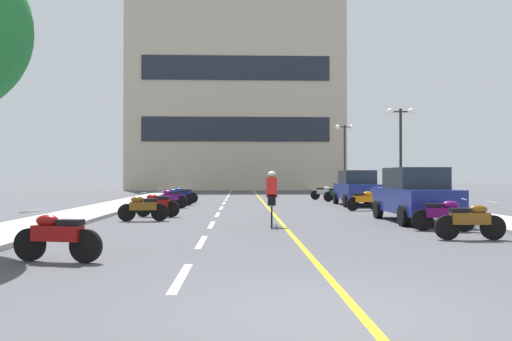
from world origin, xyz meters
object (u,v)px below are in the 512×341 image
Objects in this scene: motorcycle_3 at (143,207)px; motorcycle_10 at (324,192)px; motorcycle_8 at (183,195)px; motorcycle_1 at (471,220)px; street_lamp_mid at (401,133)px; motorcycle_2 at (443,214)px; cyclist_rider at (272,197)px; parked_car_near at (415,195)px; motorcycle_6 at (171,198)px; motorcycle_0 at (57,236)px; motorcycle_4 at (157,204)px; motorcycle_5 at (364,200)px; parked_car_mid at (357,188)px; motorcycle_9 at (337,194)px; street_lamp_far at (345,144)px; motorcycle_7 at (177,196)px.

motorcycle_10 is at bearing 58.96° from motorcycle_3.
motorcycle_3 is 10.97m from motorcycle_8.
motorcycle_1 and motorcycle_8 have the same top height.
motorcycle_2 is at bearing -102.99° from street_lamp_mid.
street_lamp_mid reaches higher than cyclist_rider.
street_lamp_mid is 1.18× the size of parked_car_near.
motorcycle_6 is at bearing 126.54° from motorcycle_1.
motorcycle_0 is 0.99× the size of motorcycle_4.
motorcycle_0 is 9.26m from motorcycle_1.
cyclist_rider reaches higher than motorcycle_4.
motorcycle_0 and motorcycle_10 have the same top height.
motorcycle_5 is at bearing -126.97° from street_lamp_mid.
parked_car_mid is at bearing 81.20° from motorcycle_5.
cyclist_rider is (4.28, -8.61, 0.41)m from motorcycle_6.
motorcycle_5 and motorcycle_9 have the same top height.
motorcycle_1 is at bearing -93.71° from parked_car_near.
street_lamp_far is 8.47m from motorcycle_10.
motorcycle_10 is 16.77m from cyclist_rider.
street_lamp_mid is 2.92× the size of motorcycle_3.
motorcycle_3 is 1.74m from motorcycle_4.
motorcycle_9 is at bearing 125.20° from street_lamp_mid.
street_lamp_mid reaches higher than motorcycle_3.
parked_car_mid is 11.54m from cyclist_rider.
parked_car_mid is at bearing 87.83° from motorcycle_1.
parked_car_near is at bearing -14.08° from motorcycle_4.
motorcycle_8 is at bearing 118.63° from motorcycle_1.
street_lamp_mid is 2.96× the size of motorcycle_2.
motorcycle_5 is (-0.06, 9.93, 0.00)m from motorcycle_1.
street_lamp_far is at bearing 51.87° from motorcycle_6.
parked_car_mid is 2.48× the size of motorcycle_1.
street_lamp_far is 15.97m from motorcycle_8.
street_lamp_far is 3.19× the size of motorcycle_3.
motorcycle_4 is 0.99× the size of motorcycle_7.
motorcycle_5 is at bearing 19.66° from motorcycle_4.
parked_car_mid reaches higher than motorcycle_3.
motorcycle_8 is (-9.08, 11.49, -0.44)m from parked_car_near.
motorcycle_2 and motorcycle_8 have the same top height.
cyclist_rider is at bearing -107.28° from street_lamp_far.
parked_car_near is 2.49× the size of motorcycle_10.
parked_car_near is 12.99m from motorcycle_9.
motorcycle_3 is at bearing -90.26° from motorcycle_7.
parked_car_mid is 5.89m from motorcycle_10.
parked_car_mid is at bearing 60.28° from motorcycle_0.
motorcycle_9 is 15.05m from cyclist_rider.
cyclist_rider reaches higher than motorcycle_3.
motorcycle_2 is at bearing -53.53° from motorcycle_7.
motorcycle_4 and motorcycle_5 have the same top height.
street_lamp_far is at bearing 42.66° from motorcycle_8.
motorcycle_3 is (-8.97, 3.27, 0.00)m from motorcycle_2.
parked_car_mid is at bearing 42.43° from motorcycle_3.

